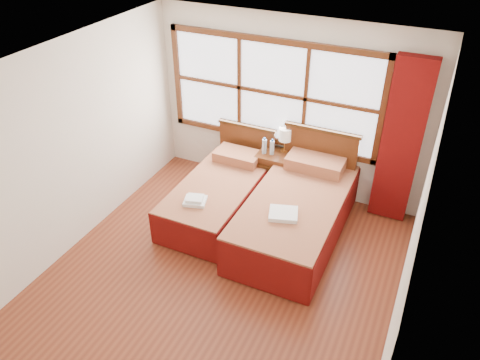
% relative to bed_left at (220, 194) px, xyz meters
% --- Properties ---
extents(floor, '(4.50, 4.50, 0.00)m').
position_rel_bed_left_xyz_m(floor, '(0.60, -1.20, -0.29)').
color(floor, brown).
rests_on(floor, ground).
extents(ceiling, '(4.50, 4.50, 0.00)m').
position_rel_bed_left_xyz_m(ceiling, '(0.60, -1.20, 2.31)').
color(ceiling, white).
rests_on(ceiling, wall_back).
extents(wall_back, '(4.00, 0.00, 4.00)m').
position_rel_bed_left_xyz_m(wall_back, '(0.60, 1.05, 1.01)').
color(wall_back, silver).
rests_on(wall_back, floor).
extents(wall_left, '(0.00, 4.50, 4.50)m').
position_rel_bed_left_xyz_m(wall_left, '(-1.40, -1.20, 1.01)').
color(wall_left, silver).
rests_on(wall_left, floor).
extents(wall_right, '(0.00, 4.50, 4.50)m').
position_rel_bed_left_xyz_m(wall_right, '(2.60, -1.20, 1.01)').
color(wall_right, silver).
rests_on(wall_right, floor).
extents(window, '(3.16, 0.06, 1.56)m').
position_rel_bed_left_xyz_m(window, '(0.35, 1.01, 1.21)').
color(window, white).
rests_on(window, wall_back).
extents(curtain, '(0.50, 0.16, 2.30)m').
position_rel_bed_left_xyz_m(curtain, '(2.20, 0.91, 0.88)').
color(curtain, '#6C0C0A').
rests_on(curtain, wall_back).
extents(bed_left, '(0.99, 2.01, 0.96)m').
position_rel_bed_left_xyz_m(bed_left, '(0.00, 0.00, 0.00)').
color(bed_left, '#40240D').
rests_on(bed_left, floor).
extents(bed_right, '(1.16, 2.25, 1.13)m').
position_rel_bed_left_xyz_m(bed_right, '(1.15, -0.00, 0.05)').
color(bed_right, '#40240D').
rests_on(bed_right, floor).
extents(nightstand, '(0.50, 0.49, 0.66)m').
position_rel_bed_left_xyz_m(nightstand, '(0.52, 0.80, 0.04)').
color(nightstand, '#552A12').
rests_on(nightstand, floor).
extents(towels_left, '(0.34, 0.32, 0.08)m').
position_rel_bed_left_xyz_m(towels_left, '(-0.06, -0.58, 0.25)').
color(towels_left, white).
rests_on(towels_left, bed_left).
extents(towels_right, '(0.42, 0.39, 0.05)m').
position_rel_bed_left_xyz_m(towels_right, '(1.12, -0.48, 0.34)').
color(towels_right, white).
rests_on(towels_right, bed_right).
extents(lamp, '(0.19, 0.19, 0.37)m').
position_rel_bed_left_xyz_m(lamp, '(0.61, 0.93, 0.63)').
color(lamp, gold).
rests_on(lamp, nightstand).
extents(bottle_near, '(0.07, 0.07, 0.25)m').
position_rel_bed_left_xyz_m(bottle_near, '(0.36, 0.74, 0.48)').
color(bottle_near, '#A6C1D5').
rests_on(bottle_near, nightstand).
extents(bottle_far, '(0.07, 0.07, 0.25)m').
position_rel_bed_left_xyz_m(bottle_far, '(0.48, 0.76, 0.48)').
color(bottle_far, '#A6C1D5').
rests_on(bottle_far, nightstand).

